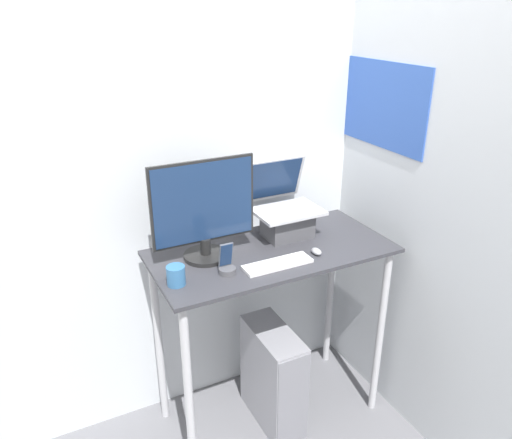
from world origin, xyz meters
The scene contains 10 objects.
wall_back centered at (0.00, 0.66, 1.30)m, with size 6.00×0.05×2.60m.
wall_side_right centered at (0.68, 0.00, 1.30)m, with size 0.06×6.00×2.60m.
desk centered at (0.00, 0.29, 0.86)m, with size 1.19×0.57×1.04m.
laptop centered at (0.14, 0.41, 1.14)m, with size 0.34×0.32×0.38m.
monitor centered at (-0.32, 0.36, 1.27)m, with size 0.50×0.21×0.48m.
keyboard centered at (-0.05, 0.13, 1.05)m, with size 0.33×0.10×0.02m.
mouse centered at (0.17, 0.15, 1.05)m, with size 0.04×0.07×0.03m.
cell_phone centered at (-0.29, 0.18, 1.07)m, with size 0.08×0.08×0.15m.
computer_tower centered at (-0.01, 0.24, 0.29)m, with size 0.19×0.44×0.58m.
mug centered at (-0.53, 0.18, 1.08)m, with size 0.08×0.08×0.09m.
Camera 1 is at (-1.05, -1.64, 2.16)m, focal length 35.00 mm.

